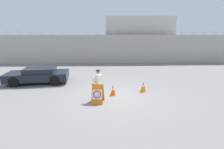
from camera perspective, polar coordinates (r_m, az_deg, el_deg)
The scene contains 8 objects.
ground_plane at distance 10.19m, azimuth -0.16°, elevation -7.33°, with size 90.00×90.00×0.00m, color gray.
perimeter_wall at distance 20.74m, azimuth -1.26°, elevation 8.30°, with size 36.00×0.30×3.76m.
building_block at distance 25.03m, azimuth 7.94°, elevation 11.62°, with size 8.50×6.26×5.48m.
barricade_sign at distance 9.33m, azimuth -4.69°, elevation -6.15°, with size 0.70×0.83×1.01m.
security_guard at distance 9.68m, azimuth -4.54°, elevation -2.84°, with size 0.58×0.54×1.66m.
traffic_cone_near at distance 10.39m, azimuth 0.35°, elevation -5.01°, with size 0.36×0.36×0.65m.
traffic_cone_mid at distance 11.18m, azimuth 10.17°, elevation -3.89°, with size 0.40×0.40×0.64m.
parked_car_front_coupe at distance 13.88m, azimuth -22.93°, elevation -0.08°, with size 4.48×2.32×1.14m.
Camera 1 is at (-0.33, -9.49, 3.69)m, focal length 28.00 mm.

